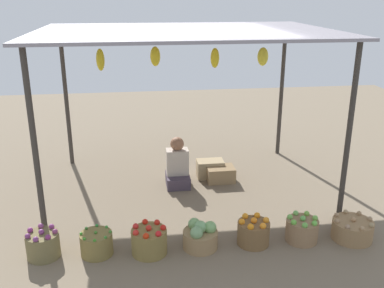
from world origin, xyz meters
name	(u,v)px	position (x,y,z in m)	size (l,w,h in m)	color
ground_plane	(186,187)	(0.00, 0.00, 0.00)	(14.00, 14.00, 0.00)	#786953
market_stall_structure	(186,40)	(0.00, 0.01, 2.25)	(4.07, 2.88, 2.39)	#38332D
vendor_person	(177,167)	(-0.12, 0.12, 0.30)	(0.36, 0.44, 0.78)	#423746
basket_purple_onions	(43,244)	(-1.85, -1.64, 0.15)	(0.38, 0.38, 0.35)	brown
basket_green_chilies	(97,244)	(-1.24, -1.67, 0.13)	(0.37, 0.37, 0.30)	olive
basket_red_tomatoes	(149,241)	(-0.64, -1.72, 0.16)	(0.41, 0.41, 0.36)	olive
basket_cabbages	(200,236)	(-0.04, -1.69, 0.15)	(0.41, 0.41, 0.35)	#987950
basket_oranges	(253,232)	(0.61, -1.69, 0.15)	(0.39, 0.39, 0.35)	brown
basket_green_apples	(302,230)	(1.21, -1.70, 0.15)	(0.39, 0.39, 0.33)	#906F4D
basket_potatoes	(352,229)	(1.84, -1.74, 0.12)	(0.49, 0.49, 0.29)	#93724B
wooden_crate_near_vendor	(210,169)	(0.44, 0.36, 0.14)	(0.43, 0.27, 0.29)	tan
wooden_crate_stacked_rear	(220,174)	(0.57, 0.18, 0.12)	(0.44, 0.34, 0.24)	olive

